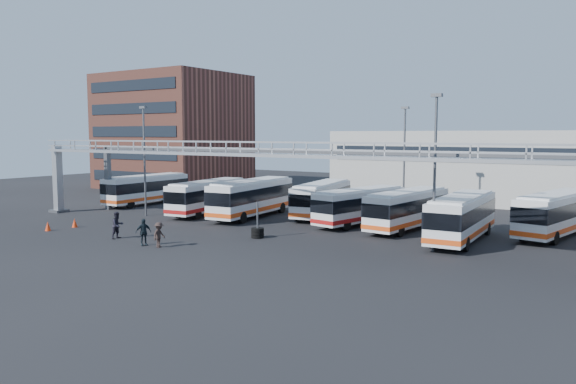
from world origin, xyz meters
The scene contains 21 objects.
ground centered at (0.00, 0.00, 0.00)m, with size 140.00×140.00×0.00m, color black.
gantry centered at (0.00, 5.87, 5.51)m, with size 51.40×5.15×7.10m.
apartment_building centered at (-34.00, 30.00, 8.00)m, with size 18.00×15.00×16.00m, color brown.
warehouse centered at (12.00, 38.00, 4.00)m, with size 42.00×14.00×8.00m, color #9E9E99.
light_pole_left centered at (-16.00, 8.00, 5.73)m, with size 0.70×0.35×10.21m.
light_pole_mid centered at (12.00, 7.00, 5.73)m, with size 0.70×0.35×10.21m.
light_pole_back centered at (4.00, 22.00, 5.73)m, with size 0.70×0.35×10.21m.
bus_0 centered at (-22.33, 13.98, 1.78)m, with size 2.69×10.64×3.22m.
bus_2 centered at (-11.81, 12.09, 1.77)m, with size 3.75×10.77×3.20m.
bus_3 centered at (-6.98, 12.63, 1.91)m, with size 3.84×11.60×3.46m.
bus_4 centered at (-1.81, 16.52, 1.77)m, with size 4.35×10.78×3.19m.
bus_5 centered at (3.27, 14.22, 1.70)m, with size 4.24×10.38×3.07m.
bus_6 centered at (7.52, 14.06, 1.75)m, with size 3.38×10.60×3.16m.
bus_7 centered at (12.59, 11.42, 1.83)m, with size 3.04×11.01×3.31m.
bus_8 centered at (17.97, 17.17, 1.83)m, with size 4.58×11.15×3.30m.
pedestrian_b centered at (-8.85, -1.31, 0.99)m, with size 0.96×0.75×1.97m, color black.
pedestrian_c centered at (-3.88, -1.97, 0.86)m, with size 1.11×0.64×1.72m, color #2F231F.
pedestrian_d centered at (-5.26, -2.10, 0.93)m, with size 1.09×0.45×1.86m, color black.
cone_left centered at (-16.15, -2.12, 0.37)m, with size 0.46×0.46×0.73m, color red.
cone_right centered at (-15.82, 0.10, 0.37)m, with size 0.46×0.46×0.73m, color red.
tire_stack centered at (-0.39, 4.50, 0.45)m, with size 0.94×0.94×2.68m.
Camera 1 is at (23.86, -28.45, 7.60)m, focal length 35.00 mm.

